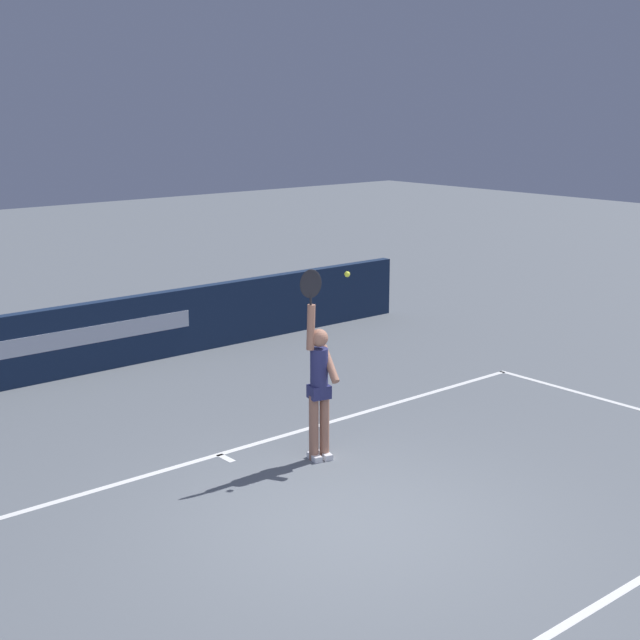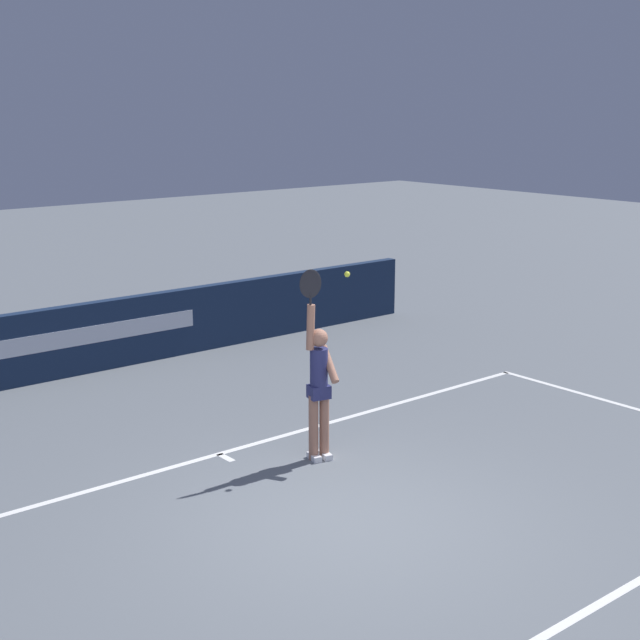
# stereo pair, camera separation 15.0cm
# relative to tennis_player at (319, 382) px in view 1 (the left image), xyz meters

# --- Properties ---
(ground_plane) EXTENTS (60.00, 60.00, 0.00)m
(ground_plane) POSITION_rel_tennis_player_xyz_m (-0.86, -1.51, -0.97)
(ground_plane) COLOR slate
(court_lines) EXTENTS (11.08, 5.10, 0.00)m
(court_lines) POSITION_rel_tennis_player_xyz_m (-0.86, -1.59, -0.97)
(court_lines) COLOR white
(court_lines) RESTS_ON ground
(back_wall) EXTENTS (14.09, 0.20, 1.13)m
(back_wall) POSITION_rel_tennis_player_xyz_m (-0.86, 5.19, -0.41)
(back_wall) COLOR #162643
(back_wall) RESTS_ON ground
(tennis_player) EXTENTS (0.43, 0.42, 2.35)m
(tennis_player) POSITION_rel_tennis_player_xyz_m (0.00, 0.00, 0.00)
(tennis_player) COLOR #A56F57
(tennis_player) RESTS_ON ground
(tennis_ball) EXTENTS (0.07, 0.07, 0.07)m
(tennis_ball) POSITION_rel_tennis_player_xyz_m (0.34, -0.12, 1.29)
(tennis_ball) COLOR #D1DE36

